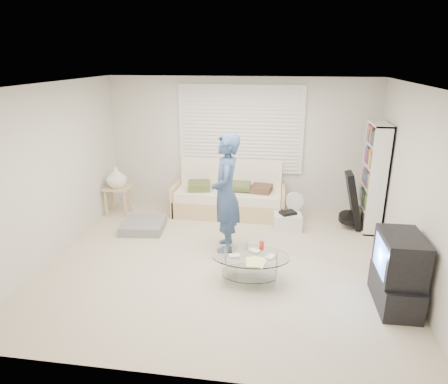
% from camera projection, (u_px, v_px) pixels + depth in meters
% --- Properties ---
extents(ground, '(5.00, 5.00, 0.00)m').
position_uv_depth(ground, '(223.00, 261.00, 5.83)').
color(ground, '#C5B699').
rests_on(ground, ground).
extents(room_shell, '(5.02, 4.52, 2.51)m').
position_uv_depth(room_shell, '(228.00, 145.00, 5.75)').
color(room_shell, beige).
rests_on(room_shell, ground).
extents(window_blinds, '(2.32, 0.08, 1.62)m').
position_uv_depth(window_blinds, '(240.00, 130.00, 7.39)').
color(window_blinds, silver).
rests_on(window_blinds, ground).
extents(futon_sofa, '(2.07, 0.83, 1.01)m').
position_uv_depth(futon_sofa, '(229.00, 197.00, 7.50)').
color(futon_sofa, tan).
rests_on(futon_sofa, ground).
extents(grey_floor_pillow, '(0.76, 0.76, 0.16)m').
position_uv_depth(grey_floor_pillow, '(144.00, 225.00, 6.87)').
color(grey_floor_pillow, slate).
rests_on(grey_floor_pillow, ground).
extents(side_table, '(0.47, 0.37, 0.92)m').
position_uv_depth(side_table, '(117.00, 179.00, 7.37)').
color(side_table, tan).
rests_on(side_table, ground).
extents(bookshelf, '(0.29, 0.77, 1.83)m').
position_uv_depth(bookshelf, '(373.00, 177.00, 6.70)').
color(bookshelf, white).
rests_on(bookshelf, ground).
extents(guitar_case, '(0.38, 0.37, 0.98)m').
position_uv_depth(guitar_case, '(352.00, 204.00, 6.82)').
color(guitar_case, black).
rests_on(guitar_case, ground).
extents(floor_fan, '(0.35, 0.24, 0.57)m').
position_uv_depth(floor_fan, '(295.00, 204.00, 7.11)').
color(floor_fan, white).
rests_on(floor_fan, ground).
extents(storage_bin, '(0.50, 0.38, 0.33)m').
position_uv_depth(storage_bin, '(287.00, 221.00, 6.87)').
color(storage_bin, white).
rests_on(storage_bin, ground).
extents(tv_unit, '(0.47, 0.84, 0.91)m').
position_uv_depth(tv_unit, '(398.00, 272.00, 4.69)').
color(tv_unit, black).
rests_on(tv_unit, ground).
extents(coffee_table, '(1.04, 0.68, 0.50)m').
position_uv_depth(coffee_table, '(251.00, 260.00, 5.22)').
color(coffee_table, silver).
rests_on(coffee_table, ground).
extents(standing_person, '(0.50, 0.71, 1.81)m').
position_uv_depth(standing_person, '(226.00, 193.00, 5.93)').
color(standing_person, navy).
rests_on(standing_person, ground).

